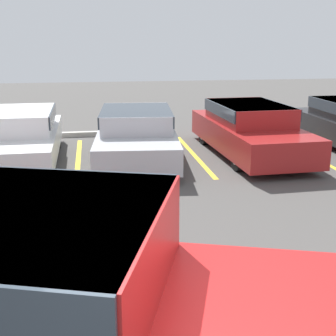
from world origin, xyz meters
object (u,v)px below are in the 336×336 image
at_px(pickup_truck, 53,330).
at_px(parked_sedan_b, 136,132).
at_px(parked_sedan_a, 20,135).
at_px(wheel_stop_curb, 92,134).
at_px(parked_sedan_c, 249,128).

bearing_deg(pickup_truck, parked_sedan_b, 99.05).
relative_size(parked_sedan_a, wheel_stop_curb, 2.34).
relative_size(parked_sedan_b, parked_sedan_c, 1.00).
height_order(pickup_truck, parked_sedan_c, pickup_truck).
bearing_deg(parked_sedan_c, wheel_stop_curb, -129.21).
distance_m(pickup_truck, parked_sedan_a, 8.50).
bearing_deg(pickup_truck, parked_sedan_a, 117.92).
relative_size(parked_sedan_a, parked_sedan_c, 0.96).
height_order(pickup_truck, parked_sedan_a, pickup_truck).
height_order(parked_sedan_b, parked_sedan_c, parked_sedan_c).
relative_size(pickup_truck, parked_sedan_a, 1.36).
xyz_separation_m(parked_sedan_c, wheel_stop_curb, (-3.94, 2.97, -0.62)).
bearing_deg(parked_sedan_c, parked_sedan_b, -93.89).
height_order(pickup_truck, parked_sedan_b, pickup_truck).
height_order(parked_sedan_b, wheel_stop_curb, parked_sedan_b).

